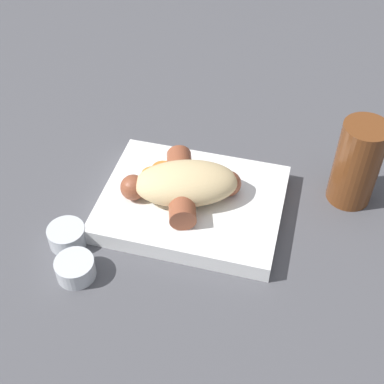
% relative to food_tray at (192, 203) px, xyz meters
% --- Properties ---
extents(ground_plane, '(3.00, 3.00, 0.00)m').
position_rel_food_tray_xyz_m(ground_plane, '(0.00, 0.00, -0.01)').
color(ground_plane, '#4C4C51').
extents(food_tray, '(0.25, 0.19, 0.03)m').
position_rel_food_tray_xyz_m(food_tray, '(0.00, 0.00, 0.00)').
color(food_tray, white).
rests_on(food_tray, ground_plane).
extents(bread_roll, '(0.16, 0.12, 0.05)m').
position_rel_food_tray_xyz_m(bread_roll, '(0.01, 0.00, 0.04)').
color(bread_roll, '#DBBC84').
rests_on(bread_roll, food_tray).
extents(sausage, '(0.16, 0.14, 0.04)m').
position_rel_food_tray_xyz_m(sausage, '(0.02, -0.00, 0.03)').
color(sausage, brown).
rests_on(sausage, food_tray).
extents(pickled_veggies, '(0.07, 0.07, 0.00)m').
position_rel_food_tray_xyz_m(pickled_veggies, '(0.05, -0.04, 0.01)').
color(pickled_veggies, '#F99E4C').
rests_on(pickled_veggies, food_tray).
extents(condiment_cup_near, '(0.05, 0.05, 0.03)m').
position_rel_food_tray_xyz_m(condiment_cup_near, '(0.15, 0.10, -0.00)').
color(condiment_cup_near, silver).
rests_on(condiment_cup_near, ground_plane).
extents(condiment_cup_far, '(0.05, 0.05, 0.03)m').
position_rel_food_tray_xyz_m(condiment_cup_far, '(0.11, 0.15, -0.00)').
color(condiment_cup_far, silver).
rests_on(condiment_cup_far, ground_plane).
extents(drink_glass, '(0.06, 0.06, 0.13)m').
position_rel_food_tray_xyz_m(drink_glass, '(-0.21, -0.08, 0.05)').
color(drink_glass, brown).
rests_on(drink_glass, ground_plane).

